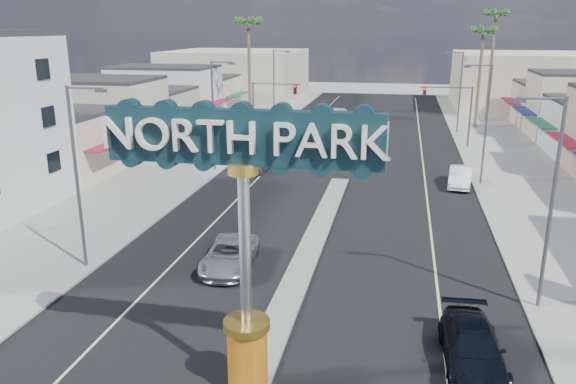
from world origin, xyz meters
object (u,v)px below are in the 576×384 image
at_px(streetlight_r_mid, 484,119).
at_px(suv_left, 230,255).
at_px(gateway_sign, 244,222).
at_px(palm_right_mid, 483,36).
at_px(streetlight_r_far, 459,88).
at_px(suv_right, 472,347).
at_px(palm_right_far, 496,20).
at_px(traffic_signal_left, 270,100).
at_px(streetlight_l_mid, 215,110).
at_px(traffic_signal_right, 452,104).
at_px(streetlight_l_near, 79,169).
at_px(streetlight_r_near, 549,195).
at_px(palm_left_far, 249,28).
at_px(car_parked_right, 460,177).
at_px(car_parked_left, 258,162).
at_px(city_bus, 326,128).
at_px(streetlight_l_far, 275,84).

relative_size(streetlight_r_mid, suv_left, 1.79).
bearing_deg(gateway_sign, palm_right_mid, 76.47).
relative_size(streetlight_r_far, suv_right, 1.81).
xyz_separation_m(palm_right_far, suv_right, (-7.65, -56.97, -11.66)).
bearing_deg(traffic_signal_left, streetlight_l_mid, -95.10).
bearing_deg(traffic_signal_right, streetlight_l_near, -119.99).
relative_size(streetlight_r_near, palm_left_far, 0.69).
relative_size(streetlight_l_mid, streetlight_r_near, 1.00).
distance_m(traffic_signal_left, palm_right_mid, 26.01).
relative_size(suv_right, car_parked_right, 1.10).
distance_m(streetlight_r_far, car_parked_left, 27.90).
height_order(gateway_sign, palm_left_far, palm_left_far).
height_order(streetlight_l_mid, suv_right, streetlight_l_mid).
bearing_deg(streetlight_r_near, gateway_sign, -142.45).
distance_m(palm_right_mid, car_parked_right, 28.81).
relative_size(traffic_signal_left, streetlight_r_mid, 0.67).
bearing_deg(city_bus, car_parked_right, -46.59).
bearing_deg(gateway_sign, traffic_signal_right, 77.67).
bearing_deg(palm_right_far, palm_right_mid, -108.43).
xyz_separation_m(palm_right_far, suv_left, (-18.53, -50.58, -11.69)).
height_order(streetlight_l_mid, palm_left_far, palm_left_far).
xyz_separation_m(traffic_signal_left, streetlight_r_far, (19.62, 8.01, 0.79)).
height_order(palm_left_far, car_parked_left, palm_left_far).
bearing_deg(streetlight_r_near, city_bus, 112.00).
relative_size(streetlight_r_mid, car_parked_left, 2.03).
bearing_deg(car_parked_left, palm_right_mid, 56.52).
distance_m(traffic_signal_left, streetlight_l_far, 8.14).
relative_size(traffic_signal_right, city_bus, 0.54).
height_order(streetlight_l_far, palm_right_mid, palm_right_mid).
relative_size(streetlight_l_mid, streetlight_r_mid, 1.00).
bearing_deg(traffic_signal_left, traffic_signal_right, 0.00).
bearing_deg(traffic_signal_right, city_bus, -178.21).
relative_size(traffic_signal_left, streetlight_l_mid, 0.67).
bearing_deg(suv_right, streetlight_l_far, 107.85).
bearing_deg(car_parked_right, car_parked_left, -178.82).
bearing_deg(car_parked_left, car_parked_right, -0.33).
bearing_deg(car_parked_right, traffic_signal_right, 95.79).
distance_m(traffic_signal_left, city_bus, 6.63).
relative_size(traffic_signal_left, palm_right_mid, 0.50).
height_order(palm_right_far, suv_left, palm_right_far).
xyz_separation_m(suv_left, car_parked_left, (-3.56, 19.31, 0.06)).
xyz_separation_m(traffic_signal_right, streetlight_r_far, (1.25, 8.01, 0.79)).
height_order(streetlight_r_mid, palm_left_far, palm_left_far).
bearing_deg(gateway_sign, suv_left, 110.52).
distance_m(streetlight_r_near, palm_right_far, 52.71).
xyz_separation_m(streetlight_r_far, suv_right, (-3.08, -46.97, -4.35)).
xyz_separation_m(streetlight_l_near, car_parked_left, (3.34, 20.73, -4.31)).
distance_m(streetlight_l_near, city_bus, 34.57).
xyz_separation_m(traffic_signal_right, streetlight_r_mid, (1.25, -13.99, 0.79)).
distance_m(palm_right_mid, suv_left, 48.57).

